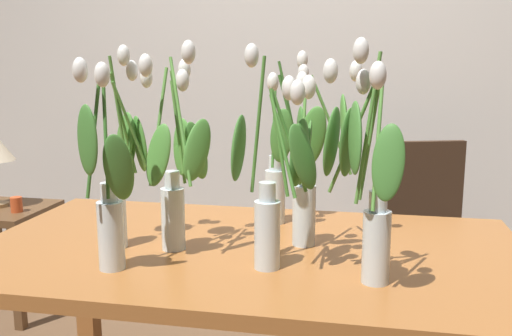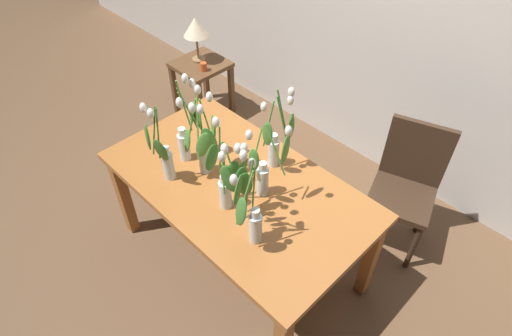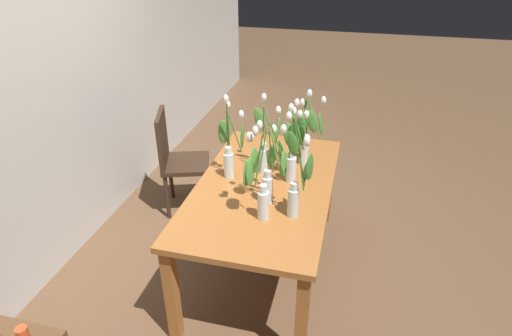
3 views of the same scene
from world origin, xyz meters
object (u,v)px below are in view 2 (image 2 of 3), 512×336
object	(u,v)px
tulip_vase_4	(249,207)
side_table	(201,74)
tulip_vase_1	(277,140)
tulip_vase_5	(203,145)
dining_chair	(407,181)
tulip_vase_6	(188,130)
table_lamp	(196,28)
dining_table	(237,193)
tulip_vase_0	(265,172)
pillar_candle	(204,67)
tulip_vase_2	(163,156)
tulip_vase_3	(226,180)

from	to	relation	value
tulip_vase_4	side_table	size ratio (longest dim) A/B	1.07
tulip_vase_1	tulip_vase_4	world-z (taller)	tulip_vase_4
tulip_vase_1	side_table	world-z (taller)	tulip_vase_1
tulip_vase_5	dining_chair	bearing A→B (deg)	51.75
tulip_vase_6	table_lamp	world-z (taller)	tulip_vase_6
dining_table	tulip_vase_6	world-z (taller)	tulip_vase_6
dining_chair	table_lamp	distance (m)	2.16
dining_chair	tulip_vase_6	bearing A→B (deg)	-135.15
tulip_vase_0	pillar_candle	size ratio (longest dim) A/B	7.18
tulip_vase_5	tulip_vase_4	bearing A→B (deg)	-15.52
dining_table	pillar_candle	bearing A→B (deg)	147.78
tulip_vase_2	side_table	world-z (taller)	tulip_vase_2
tulip_vase_4	tulip_vase_3	bearing A→B (deg)	166.36
table_lamp	tulip_vase_0	bearing A→B (deg)	-27.63
tulip_vase_1	tulip_vase_3	size ratio (longest dim) A/B	0.99
side_table	tulip_vase_1	bearing A→B (deg)	-22.84
tulip_vase_6	side_table	bearing A→B (deg)	139.29
tulip_vase_0	tulip_vase_3	distance (m)	0.22
tulip_vase_3	side_table	distance (m)	1.99
dining_table	tulip_vase_1	bearing A→B (deg)	76.20
tulip_vase_4	dining_chair	bearing A→B (deg)	76.47
dining_table	side_table	xyz separation A→B (m)	(-1.48, 0.91, -0.22)
tulip_vase_0	tulip_vase_2	size ratio (longest dim) A/B	0.99
tulip_vase_0	table_lamp	world-z (taller)	tulip_vase_0
tulip_vase_1	tulip_vase_2	bearing A→B (deg)	-124.72
tulip_vase_6	pillar_candle	bearing A→B (deg)	137.73
tulip_vase_1	side_table	bearing A→B (deg)	157.16
tulip_vase_2	dining_chair	distance (m)	1.56
tulip_vase_2	pillar_candle	size ratio (longest dim) A/B	7.25
tulip_vase_2	tulip_vase_6	xyz separation A→B (m)	(-0.06, 0.23, 0.02)
tulip_vase_1	tulip_vase_2	distance (m)	0.65
tulip_vase_3	tulip_vase_6	distance (m)	0.50
table_lamp	tulip_vase_2	bearing A→B (deg)	-44.61
tulip_vase_0	tulip_vase_3	xyz separation A→B (m)	(-0.07, -0.21, 0.03)
tulip_vase_1	tulip_vase_6	bearing A→B (deg)	-144.80
tulip_vase_1	tulip_vase_4	size ratio (longest dim) A/B	0.97
tulip_vase_2	table_lamp	distance (m)	1.71
table_lamp	tulip_vase_3	bearing A→B (deg)	-33.99
tulip_vase_1	table_lamp	distance (m)	1.72
dining_table	tulip_vase_1	world-z (taller)	tulip_vase_1
tulip_vase_3	tulip_vase_0	bearing A→B (deg)	71.26
table_lamp	pillar_candle	distance (m)	0.33
table_lamp	tulip_vase_6	bearing A→B (deg)	-40.19
tulip_vase_4	table_lamp	size ratio (longest dim) A/B	1.48
tulip_vase_5	tulip_vase_6	size ratio (longest dim) A/B	1.01
dining_chair	tulip_vase_1	bearing A→B (deg)	-129.29
tulip_vase_0	tulip_vase_3	bearing A→B (deg)	-108.74
tulip_vase_1	tulip_vase_0	bearing A→B (deg)	-62.14
tulip_vase_4	dining_chair	distance (m)	1.27
tulip_vase_0	tulip_vase_6	distance (m)	0.56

